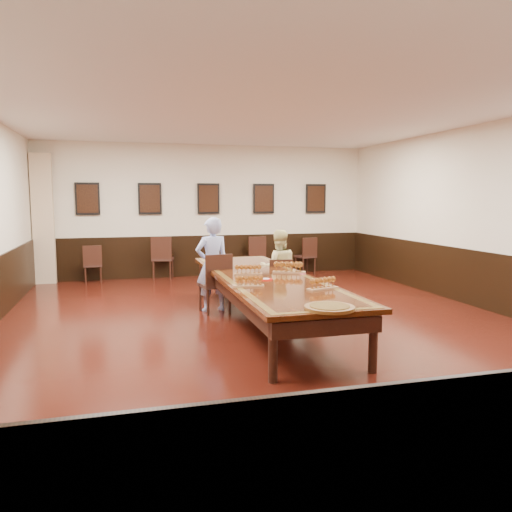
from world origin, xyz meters
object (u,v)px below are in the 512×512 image
object	(u,v)px
spare_chair_b	(163,257)
person_man	(212,264)
chair_woman	(279,283)
spare_chair_a	(93,264)
chair_man	(215,283)
carved_platter	(330,308)
spare_chair_c	(254,255)
person_woman	(278,268)
spare_chair_d	(305,255)
conference_table	(265,285)

from	to	relation	value
spare_chair_b	person_man	xyz separation A→B (m)	(0.54, -3.67, 0.29)
person_man	chair_woman	bearing A→B (deg)	167.36
spare_chair_a	chair_man	bearing A→B (deg)	117.30
spare_chair_a	carved_platter	world-z (taller)	spare_chair_a
chair_man	person_man	size ratio (longest dim) A/B	0.63
person_man	carved_platter	distance (m)	3.52
chair_woman	spare_chair_c	distance (m)	3.78
chair_woman	person_man	bearing A→B (deg)	5.76
chair_man	spare_chair_c	world-z (taller)	chair_man
chair_woman	person_woman	size ratio (longest dim) A/B	0.64
spare_chair_b	spare_chair_d	xyz separation A→B (m)	(3.60, -0.05, -0.05)
spare_chair_a	chair_woman	bearing A→B (deg)	129.58
chair_man	spare_chair_c	xyz separation A→B (m)	(1.71, 3.80, -0.02)
spare_chair_a	person_woman	size ratio (longest dim) A/B	0.63
person_woman	spare_chair_b	bearing A→B (deg)	-56.61
spare_chair_d	chair_man	bearing A→B (deg)	38.31
person_man	conference_table	xyz separation A→B (m)	(0.60, -1.13, -0.19)
chair_woman	spare_chair_c	xyz separation A→B (m)	(0.55, 3.74, 0.05)
chair_man	conference_table	bearing A→B (deg)	109.09
person_woman	chair_woman	bearing A→B (deg)	90.00
conference_table	spare_chair_d	bearing A→B (deg)	62.61
person_woman	conference_table	size ratio (longest dim) A/B	0.27
person_woman	conference_table	world-z (taller)	person_woman
chair_man	chair_woman	size ratio (longest dim) A/B	1.15
carved_platter	chair_man	bearing A→B (deg)	100.56
spare_chair_a	person_woman	world-z (taller)	person_woman
spare_chair_b	spare_chair_c	bearing A→B (deg)	-166.49
spare_chair_a	spare_chair_d	xyz separation A→B (m)	(5.19, 0.10, 0.03)
chair_man	spare_chair_c	distance (m)	4.17
chair_man	person_woman	size ratio (longest dim) A/B	0.73
spare_chair_c	spare_chair_d	xyz separation A→B (m)	(1.33, -0.07, -0.02)
spare_chair_a	person_man	bearing A→B (deg)	117.82
chair_woman	spare_chair_a	distance (m)	4.86
spare_chair_b	spare_chair_c	size ratio (longest dim) A/B	1.05
spare_chair_a	spare_chair_d	distance (m)	5.19
spare_chair_c	carved_platter	size ratio (longest dim) A/B	1.61
spare_chair_a	spare_chair_c	size ratio (longest dim) A/B	0.89
spare_chair_c	conference_table	bearing A→B (deg)	70.84
chair_woman	spare_chair_d	world-z (taller)	spare_chair_d
spare_chair_a	spare_chair_d	size ratio (longest dim) A/B	0.94
chair_woman	spare_chair_d	distance (m)	4.12
spare_chair_b	carved_platter	size ratio (longest dim) A/B	1.70
conference_table	person_woman	bearing A→B (deg)	63.18
chair_woman	spare_chair_b	bearing A→B (deg)	-57.33
spare_chair_c	conference_table	distance (m)	4.95
person_woman	conference_table	bearing A→B (deg)	70.99
person_woman	conference_table	distance (m)	1.32
chair_woman	carved_platter	size ratio (longest dim) A/B	1.45
chair_woman	spare_chair_d	xyz separation A→B (m)	(1.88, 3.66, 0.02)
spare_chair_a	carved_platter	bearing A→B (deg)	108.34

